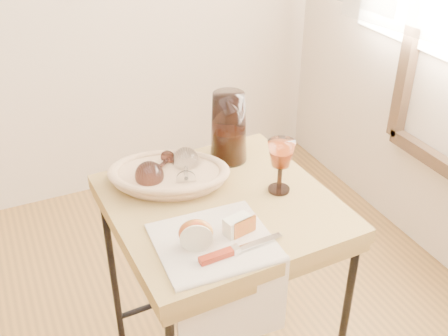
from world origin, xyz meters
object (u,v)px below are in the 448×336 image
pitcher (229,127)px  table_knife (238,248)px  goblet_lying_a (158,168)px  apple_half (196,233)px  goblet_lying_b (186,168)px  wine_goblet (280,166)px  bread_basket (169,177)px  tea_towel (214,241)px  side_table (221,300)px

pitcher → table_knife: size_ratio=1.18×
goblet_lying_a → apple_half: goblet_lying_a is taller
goblet_lying_b → wine_goblet: size_ratio=0.82×
bread_basket → wine_goblet: (0.28, -0.17, 0.06)m
apple_half → goblet_lying_a: bearing=107.5°
goblet_lying_a → bread_basket: bearing=115.4°
apple_half → table_knife: 0.11m
goblet_lying_a → wine_goblet: (0.31, -0.18, 0.03)m
tea_towel → apple_half: bearing=-175.9°
tea_towel → wine_goblet: size_ratio=1.79×
side_table → tea_towel: tea_towel is taller
tea_towel → goblet_lying_a: 0.33m
bread_basket → table_knife: 0.37m
side_table → apple_half: apple_half is taller
goblet_lying_b → goblet_lying_a: bearing=86.7°
side_table → goblet_lying_a: (-0.13, 0.16, 0.44)m
tea_towel → apple_half: size_ratio=3.36×
pitcher → apple_half: bearing=-149.4°
pitcher → apple_half: size_ratio=3.06×
pitcher → tea_towel: bearing=-144.1°
side_table → table_knife: table_knife is taller
bread_basket → pitcher: 0.25m
goblet_lying_b → table_knife: 0.35m
tea_towel → bread_basket: size_ratio=0.92×
goblet_lying_a → apple_half: size_ratio=1.58×
pitcher → wine_goblet: (0.06, -0.23, -0.03)m
tea_towel → goblet_lying_a: size_ratio=2.12×
side_table → goblet_lying_a: bearing=129.8°
side_table → tea_towel: 0.43m
tea_towel → bread_basket: 0.31m
pitcher → wine_goblet: bearing=-100.1°
bread_basket → pitcher: pitcher is taller
side_table → apple_half: bearing=-131.3°
side_table → bread_basket: size_ratio=2.45×
apple_half → pitcher: bearing=73.9°
side_table → pitcher: bearing=59.7°
tea_towel → goblet_lying_b: goblet_lying_b is taller
bread_basket → apple_half: apple_half is taller
goblet_lying_b → pitcher: bearing=-45.4°
goblet_lying_a → goblet_lying_b: 0.08m
wine_goblet → bread_basket: bearing=149.0°
tea_towel → goblet_lying_a: (-0.04, 0.32, 0.05)m
side_table → bread_basket: (-0.10, 0.14, 0.42)m
goblet_lying_a → table_knife: size_ratio=0.61×
goblet_lying_a → apple_half: (-0.01, -0.32, -0.01)m
goblet_lying_b → pitcher: pitcher is taller
wine_goblet → side_table: bearing=172.3°
goblet_lying_a → goblet_lying_b: bearing=118.3°
tea_towel → apple_half: 0.06m
goblet_lying_a → wine_goblet: size_ratio=0.84×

